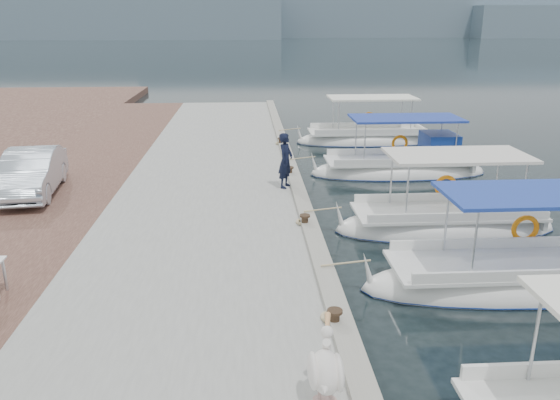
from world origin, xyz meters
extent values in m
plane|color=black|center=(0.00, 0.00, 0.00)|extent=(400.00, 400.00, 0.00)
cube|color=gray|center=(-3.00, 5.00, 0.25)|extent=(6.00, 40.00, 0.50)
cube|color=gray|center=(-0.22, 5.00, 0.56)|extent=(0.44, 40.00, 0.12)
cube|color=#53342C|center=(-8.00, 5.00, 0.25)|extent=(4.00, 40.00, 0.50)
cube|color=slate|center=(-60.00, 190.00, 7.00)|extent=(140.00, 40.00, 14.00)
cube|color=slate|center=(40.00, 210.00, 9.00)|extent=(160.00, 40.00, 18.00)
ellipsoid|color=white|center=(4.42, -1.29, 0.05)|extent=(7.64, 2.12, 1.30)
ellipsoid|color=navy|center=(4.42, -1.29, 0.03)|extent=(7.68, 2.17, 0.22)
cube|color=white|center=(4.42, -1.29, 0.55)|extent=(6.26, 1.83, 0.08)
cube|color=#203DA2|center=(4.61, -1.29, 2.19)|extent=(4.58, 1.95, 0.08)
cylinder|color=silver|center=(2.70, -2.08, 1.35)|extent=(0.05, 0.05, 1.60)
torus|color=orange|center=(4.72, -0.28, 1.00)|extent=(0.68, 0.12, 0.68)
ellipsoid|color=white|center=(3.77, 2.27, 0.05)|extent=(6.34, 2.16, 1.30)
ellipsoid|color=navy|center=(3.77, 2.27, 0.03)|extent=(6.37, 2.20, 0.22)
cube|color=white|center=(3.77, 2.27, 0.55)|extent=(5.20, 1.85, 0.08)
cube|color=silver|center=(3.93, 2.27, 2.19)|extent=(3.80, 1.98, 0.08)
cylinder|color=silver|center=(2.34, 1.46, 1.35)|extent=(0.05, 0.05, 1.60)
torus|color=orange|center=(4.07, 3.29, 1.00)|extent=(0.68, 0.12, 0.68)
ellipsoid|color=white|center=(4.03, 8.27, 0.05)|extent=(6.87, 2.18, 1.30)
ellipsoid|color=navy|center=(4.03, 8.27, 0.03)|extent=(6.90, 2.22, 0.22)
cube|color=white|center=(4.03, 8.27, 0.55)|extent=(5.63, 1.87, 0.08)
cube|color=#1F389F|center=(4.20, 8.27, 2.19)|extent=(4.12, 2.00, 0.08)
cylinder|color=silver|center=(2.49, 7.46, 1.35)|extent=(0.05, 0.05, 1.60)
torus|color=orange|center=(4.33, 9.31, 1.00)|extent=(0.68, 0.12, 0.68)
cube|color=navy|center=(5.58, 8.27, 1.10)|extent=(1.20, 1.52, 1.00)
ellipsoid|color=white|center=(4.06, 14.12, 0.05)|extent=(6.92, 2.22, 1.30)
ellipsoid|color=navy|center=(4.06, 14.12, 0.03)|extent=(6.95, 2.26, 0.22)
cube|color=white|center=(4.06, 14.12, 0.55)|extent=(5.67, 1.91, 0.08)
cube|color=white|center=(4.23, 14.12, 2.19)|extent=(4.15, 2.04, 0.08)
cylinder|color=silver|center=(2.50, 13.29, 1.35)|extent=(0.05, 0.05, 1.60)
torus|color=orange|center=(4.36, 15.17, 1.00)|extent=(0.68, 0.12, 0.68)
cylinder|color=black|center=(-0.35, -3.50, 0.65)|extent=(0.18, 0.18, 0.30)
cylinder|color=black|center=(-0.35, -3.50, 0.80)|extent=(0.28, 0.28, 0.05)
cylinder|color=black|center=(-0.35, 1.50, 0.65)|extent=(0.18, 0.18, 0.30)
cylinder|color=black|center=(-0.35, 1.50, 0.80)|extent=(0.28, 0.28, 0.05)
cylinder|color=black|center=(-0.35, 6.50, 0.65)|extent=(0.18, 0.18, 0.30)
cylinder|color=black|center=(-0.35, 6.50, 0.80)|extent=(0.28, 0.28, 0.05)
cylinder|color=black|center=(-0.35, 11.50, 0.65)|extent=(0.18, 0.18, 0.30)
cylinder|color=black|center=(-0.35, 11.50, 0.80)|extent=(0.28, 0.28, 0.05)
cylinder|color=tan|center=(-0.88, -5.49, 0.65)|extent=(0.05, 0.05, 0.31)
cylinder|color=tan|center=(-0.73, -5.52, 0.65)|extent=(0.05, 0.05, 0.31)
ellipsoid|color=white|center=(-0.81, -5.50, 1.00)|extent=(0.56, 0.79, 0.57)
cylinder|color=white|center=(-0.76, -5.24, 1.24)|extent=(0.16, 0.28, 0.30)
sphere|color=white|center=(-0.75, -5.15, 1.42)|extent=(0.19, 0.19, 0.19)
cone|color=#EAA566|center=(-0.70, -4.87, 1.33)|extent=(0.18, 0.57, 0.22)
imported|color=black|center=(-0.60, 5.14, 1.40)|extent=(0.68, 0.78, 1.79)
imported|color=silver|center=(-8.59, 4.91, 1.19)|extent=(1.98, 4.36, 1.39)
cylinder|color=silver|center=(-6.76, -1.72, 0.85)|extent=(0.06, 0.06, 0.70)
camera|label=1|loc=(-1.86, -11.98, 5.68)|focal=35.00mm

